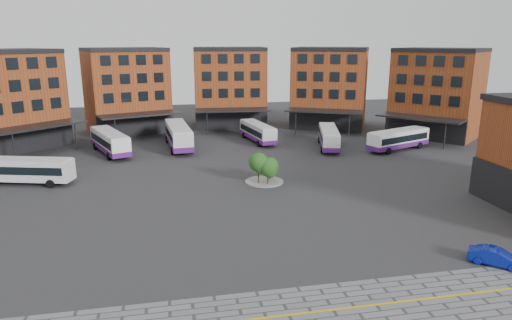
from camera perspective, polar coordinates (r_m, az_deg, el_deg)
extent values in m
plane|color=#28282B|center=(41.18, 1.89, -7.87)|extent=(160.00, 160.00, 0.00)
cube|color=gold|center=(29.91, 12.25, -17.53)|extent=(26.00, 0.15, 0.02)
cube|color=brown|center=(77.83, -28.36, 6.48)|extent=(16.35, 16.13, 14.00)
cube|color=black|center=(74.25, -26.28, 2.48)|extent=(10.00, 9.07, 4.00)
cube|color=black|center=(77.34, -29.03, 11.82)|extent=(16.55, 16.35, 0.60)
cube|color=black|center=(73.08, -26.85, 7.98)|extent=(8.60, 7.77, 8.00)
cube|color=black|center=(71.84, -25.59, 3.82)|extent=(12.61, 11.97, 0.25)
cylinder|color=black|center=(68.65, -28.01, 1.38)|extent=(0.20, 0.20, 4.00)
cylinder|color=black|center=(72.85, -21.61, 2.76)|extent=(0.20, 0.20, 4.00)
cube|color=brown|center=(84.15, -15.86, 8.18)|extent=(15.55, 13.69, 14.00)
cube|color=black|center=(80.20, -14.72, 4.34)|extent=(12.45, 4.71, 4.00)
cube|color=black|center=(83.70, -16.22, 13.14)|extent=(15.65, 13.97, 0.60)
cube|color=black|center=(79.09, -15.02, 9.45)|extent=(10.87, 3.87, 8.00)
cube|color=black|center=(77.65, -14.33, 5.53)|extent=(13.72, 8.39, 0.25)
cylinder|color=black|center=(75.15, -17.18, 3.49)|extent=(0.20, 0.20, 4.00)
cylinder|color=black|center=(77.65, -10.64, 4.24)|extent=(0.20, 0.20, 4.00)
cube|color=brown|center=(87.17, -3.34, 8.92)|extent=(13.67, 10.88, 14.00)
cube|color=black|center=(83.04, -3.05, 5.15)|extent=(13.00, 1.41, 4.00)
cube|color=black|center=(86.73, -3.42, 13.72)|extent=(13.69, 11.18, 0.60)
cube|color=black|center=(81.95, -3.11, 10.09)|extent=(11.42, 0.95, 8.00)
cube|color=black|center=(80.41, -2.95, 6.28)|extent=(13.28, 5.30, 0.25)
cylinder|color=black|center=(78.75, -6.14, 4.56)|extent=(0.20, 0.20, 4.00)
cylinder|color=black|center=(79.44, 0.46, 4.73)|extent=(0.20, 0.20, 4.00)
cube|color=brown|center=(86.74, 9.17, 8.73)|extent=(16.12, 14.81, 14.00)
cube|color=black|center=(82.64, 8.63, 4.96)|extent=(11.81, 6.35, 4.00)
cube|color=black|center=(86.30, 9.38, 13.55)|extent=(16.26, 15.08, 0.60)
cube|color=black|center=(81.54, 8.81, 9.92)|extent=(10.26, 5.33, 8.00)
cube|color=black|center=(80.02, 8.47, 6.09)|extent=(13.58, 9.82, 0.25)
cylinder|color=black|center=(79.29, 4.97, 4.65)|extent=(0.20, 0.20, 4.00)
cylinder|color=black|center=(78.14, 11.56, 4.26)|extent=(0.20, 0.20, 4.00)
cube|color=brown|center=(82.89, 21.67, 7.61)|extent=(16.02, 16.39, 14.00)
cube|color=black|center=(79.02, 20.26, 3.76)|extent=(8.74, 10.28, 4.00)
cube|color=black|center=(82.43, 22.16, 12.64)|extent=(16.25, 16.58, 0.60)
cube|color=black|center=(77.89, 20.68, 8.94)|extent=(7.47, 8.86, 8.00)
cube|color=black|center=(76.49, 19.82, 4.98)|extent=(11.73, 12.79, 0.25)
cylinder|color=black|center=(76.74, 16.04, 3.80)|extent=(0.20, 0.20, 4.00)
cylinder|color=black|center=(73.81, 22.54, 2.82)|extent=(0.20, 0.20, 4.00)
cylinder|color=gray|center=(52.58, 1.04, -2.71)|extent=(4.40, 4.40, 0.12)
cylinder|color=#332114|center=(51.61, 0.32, -2.05)|extent=(0.14, 0.14, 1.83)
sphere|color=#1A4B19|center=(51.16, 0.32, -0.28)|extent=(2.18, 2.18, 2.18)
sphere|color=#1A4B19|center=(51.20, 0.57, -0.91)|extent=(1.53, 1.53, 1.53)
cylinder|color=#332114|center=(53.15, 1.75, -1.91)|extent=(0.14, 0.14, 1.20)
sphere|color=#1A4B19|center=(52.85, 1.76, -0.79)|extent=(2.06, 2.06, 2.06)
sphere|color=#1A4B19|center=(52.86, 2.00, -1.19)|extent=(1.44, 1.44, 1.44)
cylinder|color=#332114|center=(51.50, 1.50, -2.31)|extent=(0.14, 0.14, 1.45)
sphere|color=#1A4B19|center=(51.13, 1.51, -0.91)|extent=(2.16, 2.16, 2.16)
sphere|color=#1A4B19|center=(51.15, 1.76, -1.42)|extent=(1.51, 1.51, 1.51)
cube|color=silver|center=(57.59, -26.82, -1.09)|extent=(10.74, 5.14, 2.34)
cube|color=black|center=(57.55, -26.83, -0.93)|extent=(9.95, 4.97, 0.91)
cube|color=silver|center=(57.30, -26.96, 0.08)|extent=(10.31, 4.94, 0.11)
cylinder|color=black|center=(60.64, -28.83, -1.79)|extent=(0.99, 0.53, 0.95)
cylinder|color=black|center=(55.25, -24.31, -2.73)|extent=(0.99, 0.53, 0.95)
cylinder|color=black|center=(57.25, -23.20, -2.03)|extent=(0.99, 0.53, 0.95)
cube|color=white|center=(68.59, -17.81, 2.28)|extent=(6.63, 11.63, 2.56)
cube|color=black|center=(68.55, -17.82, 2.43)|extent=(6.35, 10.80, 0.99)
cube|color=silver|center=(68.33, -17.90, 3.37)|extent=(6.37, 11.16, 0.13)
cube|color=black|center=(73.91, -19.00, 3.23)|extent=(2.11, 0.92, 1.15)
cube|color=#551A75|center=(68.78, -17.75, 1.54)|extent=(6.69, 11.68, 0.73)
cylinder|color=black|center=(72.05, -19.51, 1.63)|extent=(0.67, 1.09, 1.04)
cylinder|color=black|center=(72.66, -17.52, 1.90)|extent=(0.67, 1.09, 1.04)
cylinder|color=black|center=(65.10, -17.96, 0.42)|extent=(0.67, 1.09, 1.04)
cylinder|color=black|center=(65.77, -15.77, 0.73)|extent=(0.67, 1.09, 1.04)
cube|color=silver|center=(69.80, -9.67, 3.13)|extent=(3.86, 12.69, 2.78)
cube|color=black|center=(69.76, -9.68, 3.29)|extent=(3.83, 11.70, 1.08)
cube|color=silver|center=(69.52, -9.72, 4.30)|extent=(3.70, 12.19, 0.14)
cube|color=black|center=(75.76, -10.22, 4.21)|extent=(2.42, 0.32, 1.25)
cube|color=#551A75|center=(70.00, -9.64, 2.33)|extent=(3.90, 12.74, 0.80)
cylinder|color=black|center=(73.86, -11.08, 2.55)|extent=(0.43, 1.16, 1.14)
cylinder|color=black|center=(74.14, -8.89, 2.70)|extent=(0.43, 1.16, 1.14)
cylinder|color=black|center=(66.08, -10.44, 1.15)|extent=(0.43, 1.16, 1.14)
cylinder|color=black|center=(66.39, -8.00, 1.32)|extent=(0.43, 1.16, 1.14)
cube|color=silver|center=(73.13, 0.20, 3.60)|extent=(4.11, 10.67, 2.32)
cube|color=black|center=(73.10, 0.20, 3.73)|extent=(4.02, 9.86, 0.90)
cube|color=silver|center=(72.91, 0.20, 4.53)|extent=(3.94, 10.24, 0.11)
cube|color=black|center=(77.79, -1.17, 4.43)|extent=(2.00, 0.46, 1.04)
cube|color=#551A75|center=(73.30, 0.20, 2.96)|extent=(4.15, 10.72, 0.66)
cylinder|color=black|center=(76.03, -1.54, 3.10)|extent=(0.44, 0.98, 0.95)
cylinder|color=black|center=(76.84, 0.12, 3.23)|extent=(0.44, 0.98, 0.95)
cylinder|color=black|center=(69.92, 0.29, 2.07)|extent=(0.44, 0.98, 0.95)
cylinder|color=black|center=(70.80, 2.08, 2.22)|extent=(0.44, 0.98, 0.95)
cube|color=silver|center=(69.72, 9.09, 2.90)|extent=(5.25, 10.98, 2.39)
cube|color=black|center=(69.69, 9.09, 3.04)|extent=(5.08, 10.17, 0.93)
cube|color=silver|center=(69.48, 9.13, 3.90)|extent=(5.04, 10.54, 0.12)
cube|color=black|center=(74.82, 8.79, 3.89)|extent=(2.03, 0.68, 1.07)
cube|color=#551A75|center=(69.90, 9.06, 2.22)|extent=(5.30, 11.03, 0.68)
cylinder|color=black|center=(73.24, 7.89, 2.52)|extent=(0.55, 1.02, 0.97)
cylinder|color=black|center=(73.43, 9.79, 2.48)|extent=(0.55, 1.02, 0.97)
cylinder|color=black|center=(66.56, 8.22, 1.27)|extent=(0.55, 1.02, 0.97)
cylinder|color=black|center=(66.77, 10.31, 1.23)|extent=(0.55, 1.02, 0.97)
cube|color=white|center=(70.76, 17.39, 2.58)|extent=(10.90, 6.22, 2.39)
cube|color=black|center=(70.72, 17.40, 2.72)|extent=(10.12, 5.96, 0.93)
cube|color=silver|center=(70.52, 17.47, 3.57)|extent=(10.46, 5.97, 0.12)
cube|color=black|center=(74.79, 20.01, 3.17)|extent=(0.87, 1.98, 1.08)
cube|color=#551A75|center=(70.93, 17.34, 1.91)|extent=(10.95, 6.27, 0.68)
cylinder|color=black|center=(74.38, 18.31, 2.10)|extent=(1.02, 0.63, 0.98)
cylinder|color=black|center=(72.92, 19.79, 1.73)|extent=(1.02, 0.63, 0.98)
cylinder|color=black|center=(69.25, 14.70, 1.46)|extent=(1.02, 0.63, 0.98)
cylinder|color=black|center=(67.68, 16.21, 1.05)|extent=(1.02, 0.63, 0.98)
imported|color=#0B1A93|center=(37.98, 27.85, -10.68)|extent=(3.74, 3.53, 1.26)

